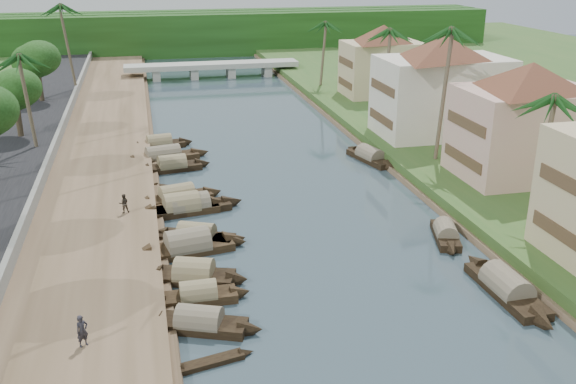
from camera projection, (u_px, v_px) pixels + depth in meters
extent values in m
plane|color=#33444D|center=(348.00, 290.00, 39.08)|extent=(220.00, 220.00, 0.00)
cube|color=brown|center=(94.00, 192.00, 53.85)|extent=(10.00, 180.00, 0.80)
cube|color=#305421|center=(474.00, 161.00, 61.08)|extent=(16.00, 180.00, 1.20)
cube|color=gray|center=(39.00, 185.00, 52.64)|extent=(0.40, 180.00, 1.10)
cube|color=#17350E|center=(198.00, 36.00, 124.35)|extent=(120.00, 4.00, 8.00)
cube|color=#17350E|center=(196.00, 33.00, 128.91)|extent=(120.00, 4.00, 8.00)
cube|color=#17350E|center=(194.00, 30.00, 133.47)|extent=(120.00, 4.00, 8.00)
cube|color=#A2A499|center=(212.00, 65.00, 104.07)|extent=(28.00, 4.00, 0.80)
cube|color=#A2A499|center=(156.00, 74.00, 102.58)|extent=(1.20, 3.50, 1.80)
cube|color=#A2A499|center=(194.00, 73.00, 103.83)|extent=(1.20, 3.50, 1.80)
cube|color=#A2A499|center=(231.00, 71.00, 105.08)|extent=(1.20, 3.50, 1.80)
cube|color=#A2A499|center=(266.00, 70.00, 106.33)|extent=(1.20, 3.50, 1.80)
cube|color=brown|center=(564.00, 236.00, 38.83)|extent=(0.10, 6.40, 0.90)
cube|color=brown|center=(573.00, 186.00, 37.71)|extent=(0.10, 6.40, 0.90)
cube|color=#CAA68F|center=(525.00, 133.00, 54.28)|extent=(11.00, 8.00, 7.50)
pyramid|color=brown|center=(532.00, 76.00, 52.58)|extent=(14.11, 14.11, 2.20)
cube|color=brown|center=(462.00, 158.00, 53.79)|extent=(0.10, 6.40, 0.90)
cube|color=brown|center=(466.00, 124.00, 52.73)|extent=(0.10, 6.40, 0.90)
cube|color=silver|center=(441.00, 96.00, 66.76)|extent=(13.00, 8.00, 8.00)
pyramid|color=brown|center=(445.00, 47.00, 64.96)|extent=(15.59, 15.59, 2.20)
cube|color=brown|center=(381.00, 118.00, 66.10)|extent=(0.10, 6.40, 0.90)
cube|color=brown|center=(382.00, 88.00, 64.97)|extent=(0.10, 6.40, 0.90)
cube|color=tan|center=(382.00, 69.00, 85.39)|extent=(10.00, 7.00, 7.00)
pyramid|color=brown|center=(383.00, 33.00, 83.77)|extent=(12.62, 12.62, 2.20)
cube|color=brown|center=(345.00, 83.00, 84.96)|extent=(0.10, 5.60, 0.90)
cube|color=brown|center=(346.00, 62.00, 83.97)|extent=(0.10, 5.60, 0.90)
cube|color=black|center=(200.00, 326.00, 34.95)|extent=(5.41, 3.46, 0.70)
cone|color=black|center=(251.00, 330.00, 34.50)|extent=(1.93, 1.93, 1.65)
cone|color=black|center=(149.00, 321.00, 35.34)|extent=(1.93, 1.93, 1.65)
cylinder|color=gray|center=(199.00, 320.00, 34.82)|extent=(4.31, 3.07, 1.72)
cube|color=black|center=(199.00, 299.00, 37.71)|extent=(4.52, 1.55, 0.70)
cone|color=black|center=(241.00, 293.00, 38.22)|extent=(1.32, 1.38, 1.52)
cone|color=black|center=(155.00, 303.00, 37.15)|extent=(1.32, 1.38, 1.52)
cylinder|color=#887E56|center=(198.00, 293.00, 37.58)|extent=(3.45, 1.61, 1.59)
cube|color=black|center=(194.00, 278.00, 40.06)|extent=(5.33, 3.45, 0.70)
cone|color=black|center=(238.00, 280.00, 39.75)|extent=(1.96, 2.12, 1.88)
cone|color=black|center=(151.00, 275.00, 40.32)|extent=(1.96, 2.12, 1.88)
cylinder|color=#887E56|center=(194.00, 273.00, 39.93)|extent=(4.25, 3.14, 2.00)
cube|color=black|center=(188.00, 250.00, 43.95)|extent=(6.42, 3.24, 0.70)
cone|color=black|center=(235.00, 240.00, 45.16)|extent=(2.11, 2.26, 2.17)
cone|color=black|center=(138.00, 257.00, 42.67)|extent=(2.11, 2.26, 2.17)
cylinder|color=gray|center=(188.00, 244.00, 43.81)|extent=(5.01, 3.07, 2.28)
cube|color=black|center=(197.00, 239.00, 45.53)|extent=(5.57, 3.79, 0.70)
cone|color=black|center=(237.00, 242.00, 44.93)|extent=(2.04, 2.03, 1.69)
cone|color=black|center=(157.00, 234.00, 46.09)|extent=(2.04, 2.03, 1.69)
cylinder|color=#887E56|center=(197.00, 234.00, 45.40)|extent=(4.45, 3.32, 1.76)
cube|color=black|center=(182.00, 210.00, 50.57)|extent=(5.96, 2.91, 0.70)
cone|color=black|center=(221.00, 204.00, 51.60)|extent=(1.94, 2.13, 2.10)
cone|color=black|center=(141.00, 215.00, 49.48)|extent=(1.94, 2.13, 2.10)
cylinder|color=#887E56|center=(182.00, 206.00, 50.43)|extent=(4.63, 2.81, 2.21)
cube|color=black|center=(190.00, 210.00, 50.70)|extent=(6.68, 3.02, 0.70)
cone|color=black|center=(233.00, 202.00, 51.98)|extent=(2.11, 2.02, 1.93)
cone|color=black|center=(144.00, 216.00, 49.36)|extent=(2.11, 2.02, 1.93)
cylinder|color=gray|center=(190.00, 205.00, 50.56)|extent=(5.20, 2.83, 2.00)
cube|color=black|center=(177.00, 200.00, 52.72)|extent=(5.98, 3.19, 0.70)
cone|color=black|center=(214.00, 193.00, 54.03)|extent=(2.00, 2.03, 1.86)
cone|color=black|center=(139.00, 205.00, 51.35)|extent=(2.00, 2.03, 1.86)
cylinder|color=#887E56|center=(177.00, 196.00, 52.59)|extent=(4.70, 2.94, 1.94)
cube|color=black|center=(172.00, 168.00, 60.36)|extent=(5.56, 2.58, 0.70)
cone|color=black|center=(203.00, 164.00, 61.33)|extent=(1.77, 1.86, 1.82)
cone|color=black|center=(141.00, 171.00, 59.33)|extent=(1.77, 1.86, 1.82)
cylinder|color=#887E56|center=(172.00, 165.00, 60.23)|extent=(4.32, 2.47, 1.91)
cube|color=black|center=(164.00, 159.00, 63.16)|extent=(7.12, 3.27, 0.70)
cone|color=black|center=(201.00, 153.00, 64.62)|extent=(2.25, 2.08, 1.94)
cone|color=black|center=(124.00, 163.00, 61.64)|extent=(2.25, 2.08, 1.94)
cylinder|color=gray|center=(163.00, 155.00, 63.02)|extent=(5.55, 3.01, 1.99)
cube|color=black|center=(160.00, 146.00, 67.36)|extent=(5.45, 2.44, 0.70)
cone|color=black|center=(187.00, 142.00, 68.32)|extent=(1.72, 1.74, 1.71)
cone|color=black|center=(131.00, 148.00, 66.35)|extent=(1.72, 1.74, 1.71)
cylinder|color=#887E56|center=(159.00, 142.00, 67.23)|extent=(4.23, 2.33, 1.78)
cube|color=black|center=(506.00, 291.00, 38.55)|extent=(2.06, 6.83, 0.70)
cone|color=black|center=(474.00, 262.00, 41.95)|extent=(1.77, 1.96, 1.96)
cone|color=black|center=(544.00, 323.00, 35.09)|extent=(1.77, 1.96, 1.96)
cylinder|color=gray|center=(507.00, 286.00, 38.41)|extent=(2.11, 5.23, 2.01)
cube|color=black|center=(445.00, 237.00, 45.95)|extent=(2.72, 4.91, 0.70)
cone|color=black|center=(439.00, 221.00, 48.35)|extent=(1.66, 1.66, 1.49)
cone|color=black|center=(452.00, 251.00, 43.49)|extent=(1.66, 1.66, 1.49)
cylinder|color=gray|center=(446.00, 232.00, 45.82)|extent=(2.47, 3.86, 1.55)
cube|color=black|center=(370.00, 159.00, 63.07)|extent=(3.21, 6.30, 0.70)
cone|color=black|center=(352.00, 149.00, 65.83)|extent=(1.94, 2.06, 1.76)
cone|color=black|center=(390.00, 168.00, 60.25)|extent=(1.94, 2.06, 1.76)
cylinder|color=gray|center=(370.00, 155.00, 62.93)|extent=(2.91, 4.93, 1.80)
cube|color=black|center=(212.00, 362.00, 32.06)|extent=(3.39, 1.44, 0.35)
cone|color=black|center=(246.00, 353.00, 32.81)|extent=(0.97, 0.90, 0.74)
cone|color=black|center=(176.00, 372.00, 31.31)|extent=(0.97, 0.90, 0.74)
cube|color=black|center=(176.00, 190.00, 55.27)|extent=(3.91, 3.00, 0.35)
cone|color=black|center=(200.00, 193.00, 54.49)|extent=(1.32, 1.27, 0.83)
cone|color=black|center=(153.00, 186.00, 56.05)|extent=(1.32, 1.27, 0.83)
cylinder|color=brown|center=(542.00, 157.00, 45.55)|extent=(0.91, 0.36, 8.87)
sphere|color=#174416|center=(550.00, 98.00, 44.05)|extent=(3.20, 3.20, 3.20)
cylinder|color=brown|center=(442.00, 95.00, 57.79)|extent=(0.99, 0.36, 11.98)
sphere|color=#174416|center=(447.00, 30.00, 55.77)|extent=(3.20, 3.20, 3.20)
cylinder|color=brown|center=(386.00, 74.00, 73.20)|extent=(0.66, 0.36, 10.08)
sphere|color=#174416|center=(389.00, 31.00, 71.50)|extent=(3.20, 3.20, 3.20)
cylinder|color=brown|center=(29.00, 102.00, 61.28)|extent=(0.86, 0.36, 8.98)
sphere|color=#174416|center=(22.00, 56.00, 59.76)|extent=(3.20, 3.20, 3.20)
cylinder|color=brown|center=(322.00, 54.00, 91.19)|extent=(1.02, 0.36, 8.91)
sphere|color=#174416|center=(323.00, 23.00, 89.68)|extent=(3.20, 3.20, 3.20)
cylinder|color=brown|center=(70.00, 47.00, 87.23)|extent=(1.33, 0.36, 11.37)
sphere|color=#174416|center=(65.00, 6.00, 85.31)|extent=(3.20, 3.20, 3.20)
cylinder|color=#453927|center=(19.00, 121.00, 66.00)|extent=(0.60, 0.60, 3.30)
ellipsoid|color=#17350E|center=(14.00, 90.00, 64.89)|extent=(4.84, 4.84, 3.98)
cylinder|color=#453927|center=(40.00, 87.00, 81.61)|extent=(0.60, 0.60, 3.60)
ellipsoid|color=#17350E|center=(37.00, 60.00, 80.40)|extent=(5.23, 5.23, 4.30)
cylinder|color=#453927|center=(475.00, 111.00, 70.09)|extent=(0.60, 0.60, 3.68)
ellipsoid|color=#17350E|center=(478.00, 79.00, 68.86)|extent=(4.50, 4.50, 3.70)
imported|color=#25242B|center=(82.00, 331.00, 31.92)|extent=(0.74, 0.68, 1.70)
imported|color=#342C24|center=(124.00, 203.00, 48.33)|extent=(0.80, 0.67, 1.49)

